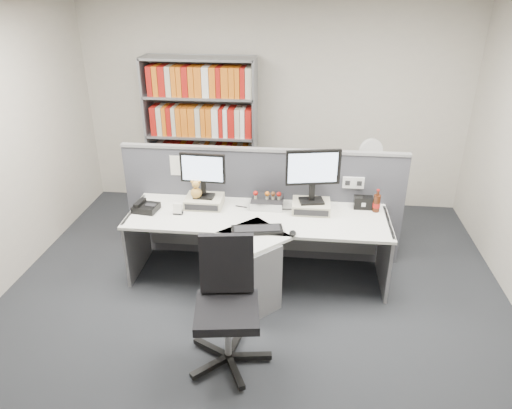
# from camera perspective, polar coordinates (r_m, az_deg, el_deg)

# --- Properties ---
(ground) EXTENTS (5.50, 5.50, 0.00)m
(ground) POSITION_cam_1_polar(r_m,az_deg,el_deg) (4.45, -0.93, -14.42)
(ground) COLOR #2B2D32
(ground) RESTS_ON ground
(room_shell) EXTENTS (5.04, 5.54, 2.72)m
(room_shell) POSITION_cam_1_polar(r_m,az_deg,el_deg) (3.57, -1.13, 8.13)
(room_shell) COLOR beige
(room_shell) RESTS_ON ground
(partition) EXTENTS (3.00, 0.08, 1.27)m
(partition) POSITION_cam_1_polar(r_m,az_deg,el_deg) (5.15, 0.77, 0.15)
(partition) COLOR #474851
(partition) RESTS_ON ground
(desk) EXTENTS (2.60, 1.20, 0.72)m
(desk) POSITION_cam_1_polar(r_m,az_deg,el_deg) (4.67, -0.07, -5.43)
(desk) COLOR white
(desk) RESTS_ON ground
(monitor_riser_left) EXTENTS (0.38, 0.31, 0.10)m
(monitor_riser_left) POSITION_cam_1_polar(r_m,az_deg,el_deg) (4.94, -6.23, 0.37)
(monitor_riser_left) COLOR #BDB79D
(monitor_riser_left) RESTS_ON desk
(monitor_riser_right) EXTENTS (0.38, 0.31, 0.10)m
(monitor_riser_right) POSITION_cam_1_polar(r_m,az_deg,el_deg) (4.84, 6.62, -0.22)
(monitor_riser_right) COLOR #BDB79D
(monitor_riser_right) RESTS_ON desk
(monitor_left) EXTENTS (0.46, 0.16, 0.47)m
(monitor_left) POSITION_cam_1_polar(r_m,az_deg,el_deg) (4.81, -6.41, 3.94)
(monitor_left) COLOR black
(monitor_left) RESTS_ON monitor_riser_left
(monitor_right) EXTENTS (0.54, 0.22, 0.55)m
(monitor_right) POSITION_cam_1_polar(r_m,az_deg,el_deg) (4.69, 6.85, 3.94)
(monitor_right) COLOR black
(monitor_right) RESTS_ON monitor_riser_right
(desktop_pc) EXTENTS (0.32, 0.29, 0.09)m
(desktop_pc) POSITION_cam_1_polar(r_m,az_deg,el_deg) (4.91, 1.36, 0.29)
(desktop_pc) COLOR black
(desktop_pc) RESTS_ON desk
(figurines) EXTENTS (0.29, 0.05, 0.09)m
(figurines) POSITION_cam_1_polar(r_m,az_deg,el_deg) (4.86, 1.53, 1.20)
(figurines) COLOR #BDB79D
(figurines) RESTS_ON desktop_pc
(keyboard) EXTENTS (0.50, 0.26, 0.03)m
(keyboard) POSITION_cam_1_polar(r_m,az_deg,el_deg) (4.44, 0.13, -3.04)
(keyboard) COLOR black
(keyboard) RESTS_ON desk
(mouse) EXTENTS (0.06, 0.10, 0.04)m
(mouse) POSITION_cam_1_polar(r_m,az_deg,el_deg) (4.38, 4.43, -3.46)
(mouse) COLOR black
(mouse) RESTS_ON desk
(desk_phone) EXTENTS (0.26, 0.24, 0.10)m
(desk_phone) POSITION_cam_1_polar(r_m,az_deg,el_deg) (4.94, -13.10, -0.32)
(desk_phone) COLOR black
(desk_phone) RESTS_ON desk
(desk_calendar) EXTENTS (0.10, 0.07, 0.11)m
(desk_calendar) POSITION_cam_1_polar(r_m,az_deg,el_deg) (4.81, -9.36, -0.58)
(desk_calendar) COLOR black
(desk_calendar) RESTS_ON desk
(plush_toy) EXTENTS (0.11, 0.11, 0.20)m
(plush_toy) POSITION_cam_1_polar(r_m,az_deg,el_deg) (4.87, -7.19, 1.68)
(plush_toy) COLOR gold
(plush_toy) RESTS_ON monitor_riser_left
(speaker) EXTENTS (0.19, 0.11, 0.13)m
(speaker) POSITION_cam_1_polar(r_m,az_deg,el_deg) (4.98, 12.72, 0.24)
(speaker) COLOR black
(speaker) RESTS_ON desk
(cola_bottle) EXTENTS (0.07, 0.07, 0.24)m
(cola_bottle) POSITION_cam_1_polar(r_m,az_deg,el_deg) (4.93, 14.27, 0.14)
(cola_bottle) COLOR #3F190A
(cola_bottle) RESTS_ON desk
(shelving_unit) EXTENTS (1.41, 0.40, 2.00)m
(shelving_unit) POSITION_cam_1_polar(r_m,az_deg,el_deg) (6.27, -6.50, 7.93)
(shelving_unit) COLOR gray
(shelving_unit) RESTS_ON ground
(filing_cabinet) EXTENTS (0.45, 0.61, 0.70)m
(filing_cabinet) POSITION_cam_1_polar(r_m,az_deg,el_deg) (5.98, 12.92, 0.09)
(filing_cabinet) COLOR gray
(filing_cabinet) RESTS_ON ground
(desk_fan) EXTENTS (0.28, 0.18, 0.48)m
(desk_fan) POSITION_cam_1_polar(r_m,az_deg,el_deg) (5.74, 13.55, 5.98)
(desk_fan) COLOR white
(desk_fan) RESTS_ON filing_cabinet
(office_chair) EXTENTS (0.68, 0.69, 1.04)m
(office_chair) POSITION_cam_1_polar(r_m,az_deg,el_deg) (3.84, -3.48, -11.37)
(office_chair) COLOR silver
(office_chair) RESTS_ON ground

